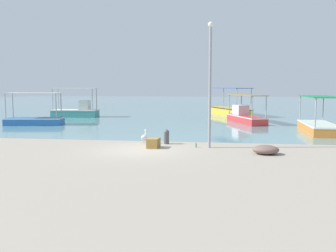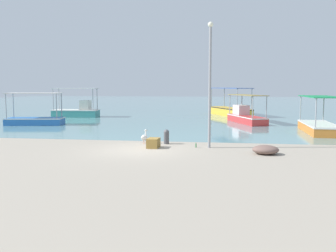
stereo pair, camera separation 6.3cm
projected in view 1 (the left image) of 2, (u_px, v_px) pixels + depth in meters
The scene contains 13 objects.
ground at pixel (139, 150), 18.94m from camera, with size 120.00×120.00×0.00m, color gray.
harbor_water at pixel (198, 104), 66.18m from camera, with size 110.00×90.00×0.00m, color #669498.
fishing_boat_center at pixel (319, 125), 25.89m from camera, with size 2.13×5.88×2.51m.
fishing_boat_outer at pixel (34, 119), 31.00m from camera, with size 4.84×2.56×2.65m.
fishing_boat_near_left at pixel (229, 110), 40.67m from camera, with size 4.68×7.18×2.99m.
fishing_boat_far_right at pixel (77, 111), 38.88m from camera, with size 4.80×2.25×2.97m.
fishing_boat_far_left at pixel (245, 116), 32.76m from camera, with size 3.28×5.83×2.45m.
pelican at pixel (144, 137), 20.86m from camera, with size 0.42×0.80×0.80m.
lamp_post at pixel (210, 79), 19.23m from camera, with size 0.28×0.28×6.46m.
mooring_bollard at pixel (166, 136), 20.83m from camera, with size 0.31×0.31×0.81m.
net_pile at pixel (266, 150), 17.73m from camera, with size 1.25×1.06×0.43m, color brown.
cargo_crate at pixel (153, 143), 19.57m from camera, with size 0.84×0.58×0.50m, color olive.
glass_bottle at pixel (196, 145), 19.68m from camera, with size 0.07×0.07×0.27m.
Camera 1 is at (4.09, -18.31, 3.24)m, focal length 40.00 mm.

